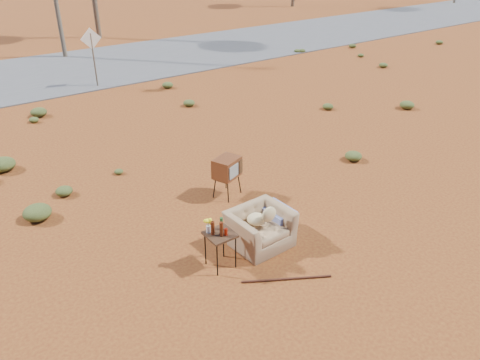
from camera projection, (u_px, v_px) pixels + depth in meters
ground at (259, 257)px, 8.56m from camera, size 140.00×140.00×0.00m
highway at (36, 75)px, 19.28m from camera, size 140.00×7.00×0.04m
armchair at (263, 222)px, 8.76m from camera, size 1.30×0.86×0.96m
tv_unit at (227, 168)px, 10.24m from camera, size 0.70×0.63×0.92m
side_table at (217, 232)px, 8.00m from camera, size 0.48×0.48×0.97m
rusty_bar at (287, 279)px, 7.98m from camera, size 1.37×0.81×0.04m
road_sign at (92, 47)px, 17.21m from camera, size 0.78×0.06×2.19m
scrub_patch at (119, 173)px, 11.22m from camera, size 17.49×8.07×0.33m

